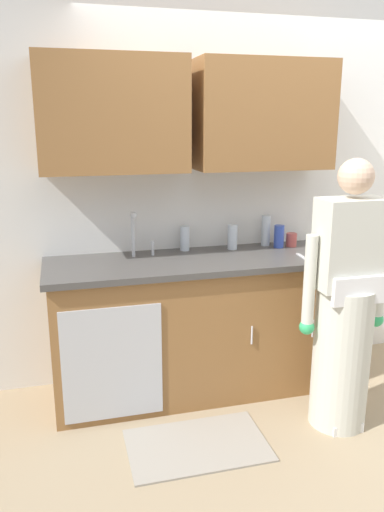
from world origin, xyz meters
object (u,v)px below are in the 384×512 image
Objects in this scene: bottle_cleaner_spray at (266,230)px; knife_on_counter at (305,258)px; bottle_dish_liquid at (279,236)px; cup_by_sink at (291,240)px; sink at (143,264)px; person_at_sink at (344,318)px; bottle_soap at (185,238)px; bottle_water_tall at (232,237)px.

knife_on_counter is at bearing -75.66° from bottle_cleaner_spray.
cup_by_sink is at bearing 2.45° from bottle_dish_liquid.
sink is 1.11m from cup_by_sink.
knife_on_counter is at bearing 96.27° from person_at_sink.
bottle_soap is 0.60m from bottle_cleaner_spray.
bottle_water_tall is 0.73× the size of knife_on_counter.
bottle_dish_liquid is 0.73× the size of bottle_cleaner_spray.
bottle_dish_liquid is at bearing -49.70° from bottle_cleaner_spray.
sink reaches higher than bottle_water_tall.
person_at_sink reaches higher than bottle_water_tall.
bottle_cleaner_spray is (0.27, 0.04, 0.02)m from bottle_water_tall.
bottle_cleaner_spray is at bearing 155.58° from cup_by_sink.
knife_on_counter is at bearing -100.67° from cup_by_sink.
cup_by_sink is 0.34m from knife_on_counter.
person_at_sink is 0.83m from cup_by_sink.
cup_by_sink is (1.10, 0.14, 0.06)m from sink.
sink is 0.41m from bottle_soap.
person_at_sink reaches higher than cup_by_sink.
sink is 0.31× the size of person_at_sink.
bottle_soap is (-0.67, 0.09, 0.01)m from bottle_dish_liquid.
bottle_water_tall is 0.34m from bottle_soap.
bottle_cleaner_spray is at bearing 13.10° from sink.
bottle_soap is at bearing 171.60° from bottle_water_tall.
bottle_water_tall reaches higher than knife_on_counter.
person_at_sink is 0.97m from bottle_water_tall.
bottle_soap is (0.33, 0.22, 0.10)m from sink.
knife_on_counter is at bearing -83.66° from bottle_dish_liquid.
knife_on_counter is (-0.05, 0.44, 0.25)m from person_at_sink.
sink is at bearing 149.65° from person_at_sink.
sink is at bearing -172.72° from cup_by_sink.
person_at_sink is at bearing -30.35° from sink.
person_at_sink is 9.35× the size of bottle_soap.
bottle_dish_liquid is 0.68m from bottle_soap.
bottle_soap is at bearing 131.35° from person_at_sink.
bottle_water_tall is at bearing 117.60° from person_at_sink.
sink reaches higher than bottle_cleaner_spray.
cup_by_sink is (0.10, 0.00, -0.03)m from bottle_dish_liquid.
cup_by_sink is at bearing 7.28° from sink.
bottle_cleaner_spray is at bearing 130.30° from bottle_dish_liquid.
sink is 2.08× the size of knife_on_counter.
person_at_sink reaches higher than bottle_soap.
bottle_soap reaches higher than cup_by_sink.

